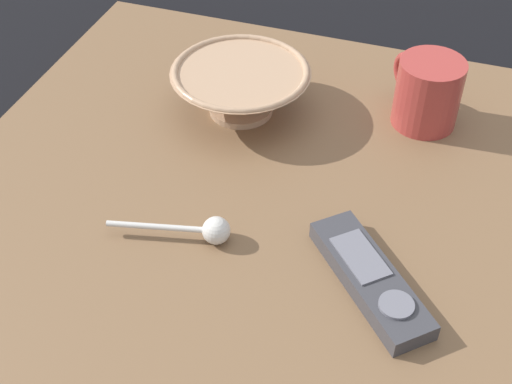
{
  "coord_description": "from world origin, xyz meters",
  "views": [
    {
      "loc": [
        0.19,
        -0.52,
        0.53
      ],
      "look_at": [
        0.02,
        -0.03,
        0.05
      ],
      "focal_mm": 49.22,
      "sensor_mm": 36.0,
      "label": 1
    }
  ],
  "objects_px": {
    "teaspoon": "(210,230)",
    "tv_remote_near": "(370,278)",
    "coffee_mug": "(427,92)",
    "cereal_bowl": "(241,87)"
  },
  "relations": [
    {
      "from": "coffee_mug",
      "to": "tv_remote_near",
      "type": "relative_size",
      "value": 0.62
    },
    {
      "from": "coffee_mug",
      "to": "tv_remote_near",
      "type": "bearing_deg",
      "value": -91.39
    },
    {
      "from": "teaspoon",
      "to": "tv_remote_near",
      "type": "relative_size",
      "value": 0.85
    },
    {
      "from": "teaspoon",
      "to": "tv_remote_near",
      "type": "bearing_deg",
      "value": -1.97
    },
    {
      "from": "cereal_bowl",
      "to": "teaspoon",
      "type": "relative_size",
      "value": 1.34
    },
    {
      "from": "cereal_bowl",
      "to": "tv_remote_near",
      "type": "bearing_deg",
      "value": -46.97
    },
    {
      "from": "coffee_mug",
      "to": "teaspoon",
      "type": "xyz_separation_m",
      "value": [
        -0.17,
        -0.26,
        -0.03
      ]
    },
    {
      "from": "teaspoon",
      "to": "tv_remote_near",
      "type": "height_order",
      "value": "teaspoon"
    },
    {
      "from": "cereal_bowl",
      "to": "coffee_mug",
      "type": "relative_size",
      "value": 1.82
    },
    {
      "from": "cereal_bowl",
      "to": "coffee_mug",
      "type": "distance_m",
      "value": 0.21
    }
  ]
}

